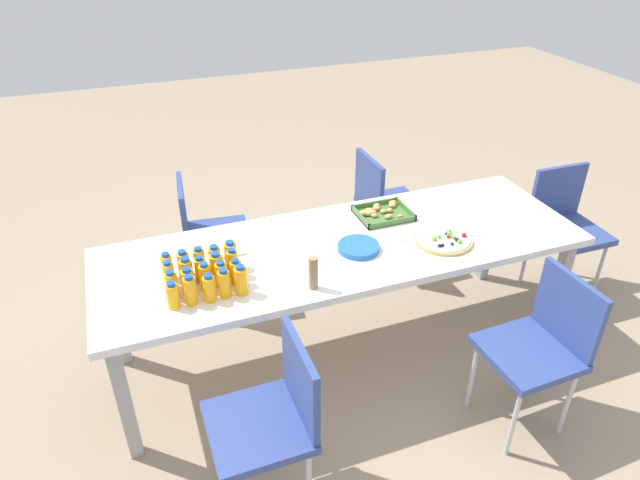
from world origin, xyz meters
The scene contains 32 objects.
ground_plane centered at (0.00, 0.00, 0.00)m, with size 12.00×12.00×0.00m, color gray.
party_table centered at (0.00, 0.00, 0.67)m, with size 2.55×0.83×0.73m.
chair_far_right centered at (0.61, 0.76, 0.50)m, with size 0.41×0.41×0.83m.
chair_end centered at (1.58, 0.10, 0.50)m, with size 0.41×0.41×0.83m.
chair_near_left centered at (-0.62, -0.76, 0.50)m, with size 0.40×0.40×0.83m.
chair_near_right centered at (0.68, -0.79, 0.50)m, with size 0.41×0.41×0.83m.
chair_far_left centered at (-0.61, 0.78, 0.50)m, with size 0.44×0.44×0.83m.
juice_bottle_0 centered at (-0.91, -0.23, 0.79)m, with size 0.06×0.06×0.13m.
juice_bottle_1 centered at (-0.83, -0.23, 0.80)m, with size 0.06×0.06×0.15m.
juice_bottle_2 centered at (-0.75, -0.24, 0.79)m, with size 0.06×0.06×0.14m.
juice_bottle_3 centered at (-0.68, -0.23, 0.80)m, with size 0.06×0.06×0.14m.
juice_bottle_4 centered at (-0.60, -0.23, 0.80)m, with size 0.06×0.06×0.15m.
juice_bottle_5 centered at (-0.90, -0.15, 0.80)m, with size 0.06×0.06×0.14m.
juice_bottle_6 centered at (-0.83, -0.15, 0.79)m, with size 0.06×0.06×0.14m.
juice_bottle_7 centered at (-0.75, -0.15, 0.80)m, with size 0.05×0.05×0.15m.
juice_bottle_8 centered at (-0.67, -0.15, 0.79)m, with size 0.06×0.06×0.14m.
juice_bottle_9 centered at (-0.61, -0.15, 0.79)m, with size 0.06×0.06×0.13m.
juice_bottle_10 centered at (-0.90, -0.08, 0.80)m, with size 0.05×0.05×0.15m.
juice_bottle_11 centered at (-0.82, -0.08, 0.80)m, with size 0.06×0.06×0.14m.
juice_bottle_12 centered at (-0.76, -0.08, 0.79)m, with size 0.05×0.05×0.14m.
juice_bottle_13 centered at (-0.68, -0.08, 0.80)m, with size 0.06×0.06×0.14m.
juice_bottle_14 centered at (-0.61, -0.08, 0.80)m, with size 0.06×0.06×0.15m.
juice_bottle_15 centered at (-0.90, 0.00, 0.80)m, with size 0.05×0.05×0.14m.
juice_bottle_16 centered at (-0.82, 0.00, 0.79)m, with size 0.06×0.06×0.14m.
juice_bottle_17 centered at (-0.75, 0.00, 0.79)m, with size 0.06×0.06×0.14m.
juice_bottle_18 centered at (-0.68, -0.01, 0.79)m, with size 0.06×0.06×0.14m.
juice_bottle_19 centered at (-0.60, -0.01, 0.80)m, with size 0.06×0.06×0.15m.
fruit_pizza centered at (0.50, -0.16, 0.74)m, with size 0.31×0.31×0.05m.
snack_tray centered at (0.32, 0.21, 0.74)m, with size 0.29×0.25×0.04m.
plate_stack centered at (0.05, -0.08, 0.74)m, with size 0.22×0.22×0.03m.
napkin_stack centered at (-0.58, 0.15, 0.74)m, with size 0.15×0.15×0.02m, color white.
cardboard_tube centered at (-0.28, -0.31, 0.81)m, with size 0.04×0.04×0.17m, color #9E7A56.
Camera 1 is at (-0.99, -2.30, 2.29)m, focal length 31.69 mm.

